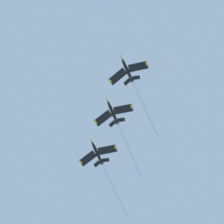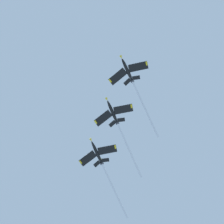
% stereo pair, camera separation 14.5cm
% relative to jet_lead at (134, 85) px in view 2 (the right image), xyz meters
% --- Properties ---
extents(jet_lead, '(39.36, 19.70, 15.12)m').
position_rel_jet_lead_xyz_m(jet_lead, '(0.00, 0.00, 0.00)').
color(jet_lead, black).
extents(jet_second, '(38.12, 19.63, 15.87)m').
position_rel_jet_lead_xyz_m(jet_second, '(-9.71, -17.28, -5.10)').
color(jet_second, black).
extents(jet_third, '(39.75, 19.69, 14.89)m').
position_rel_jet_lead_xyz_m(jet_third, '(-19.68, -34.98, -9.95)').
color(jet_third, black).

